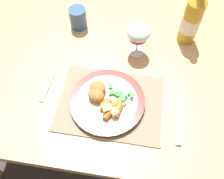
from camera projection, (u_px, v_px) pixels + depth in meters
The scene contains 13 objects.
ground_plane at pixel (124, 129), 1.59m from camera, with size 6.00×6.00×0.00m, color #383333.
dining_table at pixel (130, 67), 1.02m from camera, with size 1.49×0.92×0.74m.
placemat at pixel (111, 103), 0.84m from camera, with size 0.35×0.26×0.01m.
dinner_plate at pixel (107, 101), 0.83m from camera, with size 0.25×0.25×0.02m.
breaded_croquettes at pixel (97, 91), 0.82m from camera, with size 0.08×0.10×0.04m.
green_beans_pile at pixel (121, 95), 0.82m from camera, with size 0.09×0.08×0.02m.
glazed_carrots at pixel (111, 108), 0.79m from camera, with size 0.08×0.08×0.02m.
fork at pixel (47, 88), 0.87m from camera, with size 0.03×0.13×0.01m.
table_knife at pixel (179, 123), 0.80m from camera, with size 0.02×0.18×0.01m.
wine_glass at pixel (138, 34), 0.88m from camera, with size 0.08×0.08×0.13m.
bottle at pixel (192, 19), 0.91m from camera, with size 0.07×0.07×0.27m.
roast_potatoes at pixel (109, 110), 0.79m from camera, with size 0.06×0.04×0.03m.
drinking_cup at pixel (78, 17), 1.00m from camera, with size 0.07×0.07×0.08m.
Camera 1 is at (0.02, -0.62, 1.48)m, focal length 40.00 mm.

